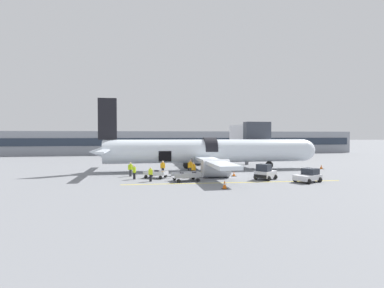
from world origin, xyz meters
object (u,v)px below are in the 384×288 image
at_px(baggage_tug_mid, 265,173).
at_px(baggage_cart_queued, 187,177).
at_px(airplane, 206,152).
at_px(ground_crew_driver, 193,170).
at_px(ground_crew_loader_a, 130,169).
at_px(ground_crew_helper, 151,174).
at_px(baggage_cart_loading, 156,174).
at_px(baggage_tug_lead, 308,176).
at_px(ground_crew_supervisor, 163,167).
at_px(ground_crew_loader_b, 134,172).
at_px(ground_crew_marshal, 190,167).

distance_m(baggage_tug_mid, baggage_cart_queued, 8.79).
height_order(airplane, ground_crew_driver, airplane).
bearing_deg(baggage_tug_mid, ground_crew_loader_a, 160.62).
xyz_separation_m(baggage_cart_queued, ground_crew_helper, (-3.94, 0.33, 0.34)).
xyz_separation_m(baggage_tug_mid, ground_crew_helper, (-12.71, 0.77, 0.08)).
bearing_deg(baggage_cart_loading, ground_crew_driver, -1.16).
bearing_deg(baggage_tug_lead, ground_crew_supervisor, 150.15).
xyz_separation_m(baggage_tug_lead, ground_crew_loader_b, (-18.28, 5.14, 0.20)).
distance_m(ground_crew_loader_b, ground_crew_marshal, 7.46).
bearing_deg(ground_crew_loader_b, baggage_cart_loading, 14.13).
relative_size(ground_crew_loader_a, ground_crew_helper, 1.09).
distance_m(airplane, ground_crew_loader_b, 12.41).
bearing_deg(baggage_cart_loading, baggage_tug_mid, -15.42).
height_order(baggage_cart_loading, ground_crew_loader_b, ground_crew_loader_b).
height_order(ground_crew_helper, ground_crew_marshal, ground_crew_marshal).
distance_m(ground_crew_loader_a, ground_crew_supervisor, 4.04).
bearing_deg(baggage_tug_mid, baggage_tug_lead, -32.97).
height_order(ground_crew_loader_a, ground_crew_supervisor, ground_crew_supervisor).
height_order(ground_crew_driver, ground_crew_marshal, ground_crew_marshal).
bearing_deg(airplane, baggage_tug_lead, -55.98).
distance_m(ground_crew_supervisor, ground_crew_marshal, 3.47).
height_order(ground_crew_loader_b, ground_crew_driver, ground_crew_driver).
distance_m(airplane, ground_crew_supervisor, 7.73).
relative_size(baggage_tug_lead, ground_crew_loader_a, 2.00).
distance_m(baggage_cart_loading, ground_crew_loader_b, 2.62).
bearing_deg(ground_crew_loader_a, baggage_tug_mid, -19.38).
height_order(ground_crew_driver, ground_crew_supervisor, ground_crew_supervisor).
bearing_deg(ground_crew_loader_a, ground_crew_helper, -63.21).
xyz_separation_m(ground_crew_loader_a, ground_crew_helper, (2.27, -4.51, -0.07)).
xyz_separation_m(airplane, ground_crew_driver, (-3.02, -6.73, -1.70)).
xyz_separation_m(ground_crew_loader_a, ground_crew_driver, (7.40, -2.06, 0.02)).
height_order(baggage_tug_lead, ground_crew_loader_b, ground_crew_loader_b).
bearing_deg(baggage_tug_lead, baggage_cart_loading, 159.90).
distance_m(baggage_tug_mid, ground_crew_marshal, 9.39).
height_order(airplane, ground_crew_loader_a, airplane).
relative_size(airplane, baggage_cart_queued, 8.08).
distance_m(ground_crew_loader_a, ground_crew_helper, 5.05).
height_order(baggage_tug_mid, ground_crew_driver, baggage_tug_mid).
bearing_deg(ground_crew_loader_b, ground_crew_driver, 4.50).
bearing_deg(airplane, baggage_cart_loading, -138.09).
relative_size(baggage_cart_queued, ground_crew_loader_b, 2.55).
xyz_separation_m(baggage_tug_mid, baggage_cart_loading, (-11.97, 3.30, -0.32)).
relative_size(baggage_cart_loading, ground_crew_loader_b, 2.17).
height_order(ground_crew_loader_b, ground_crew_helper, ground_crew_loader_b).
relative_size(ground_crew_driver, ground_crew_supervisor, 0.98).
distance_m(airplane, baggage_tug_lead, 15.10).
distance_m(ground_crew_loader_b, ground_crew_supervisor, 4.83).
bearing_deg(baggage_cart_queued, ground_crew_marshal, 76.89).
relative_size(baggage_cart_loading, ground_crew_supervisor, 1.95).
xyz_separation_m(ground_crew_supervisor, ground_crew_helper, (-1.69, -5.27, -0.11)).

